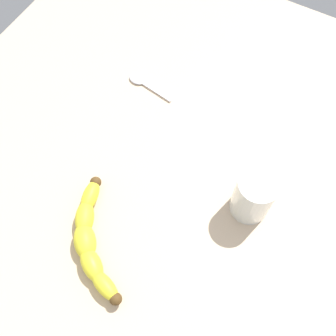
% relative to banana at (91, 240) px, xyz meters
% --- Properties ---
extents(wooden_tabletop, '(1.20, 1.20, 0.03)m').
position_rel_banana_xyz_m(wooden_tabletop, '(0.14, -0.13, -0.03)').
color(wooden_tabletop, '#CDB292').
rests_on(wooden_tabletop, ground).
extents(banana, '(0.18, 0.17, 0.04)m').
position_rel_banana_xyz_m(banana, '(0.00, 0.00, 0.00)').
color(banana, yellow).
rests_on(banana, wooden_tabletop).
extents(smoothie_glass, '(0.07, 0.07, 0.10)m').
position_rel_banana_xyz_m(smoothie_glass, '(0.20, -0.21, 0.03)').
color(smoothie_glass, silver).
rests_on(smoothie_glass, wooden_tabletop).
extents(teaspoon, '(0.03, 0.11, 0.01)m').
position_rel_banana_xyz_m(teaspoon, '(0.35, 0.11, -0.02)').
color(teaspoon, silver).
rests_on(teaspoon, wooden_tabletop).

